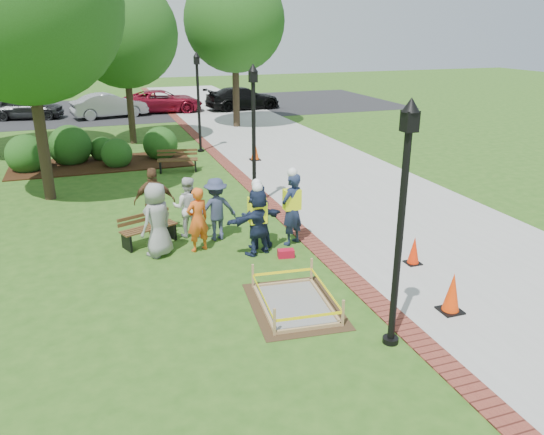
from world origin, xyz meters
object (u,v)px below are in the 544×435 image
object	(u,v)px
hivis_worker_a	(258,219)
hivis_worker_b	(292,207)
wet_concrete_pad	(295,295)
hivis_worker_c	(257,214)
cone_front	(452,294)
lamp_near	(402,210)
bench_near	(149,235)

from	to	relation	value
hivis_worker_a	hivis_worker_b	size ratio (longest dim) A/B	0.90
hivis_worker_a	hivis_worker_b	world-z (taller)	hivis_worker_b
wet_concrete_pad	hivis_worker_c	distance (m)	3.20
wet_concrete_pad	cone_front	world-z (taller)	cone_front
wet_concrete_pad	hivis_worker_b	world-z (taller)	hivis_worker_b
wet_concrete_pad	lamp_near	distance (m)	3.07
hivis_worker_a	hivis_worker_c	xyz separation A→B (m)	(0.11, 0.40, -0.01)
wet_concrete_pad	cone_front	bearing A→B (deg)	-23.81
cone_front	lamp_near	distance (m)	2.71
bench_near	hivis_worker_a	bearing A→B (deg)	-31.43
hivis_worker_a	hivis_worker_b	bearing A→B (deg)	17.16
lamp_near	hivis_worker_c	xyz separation A→B (m)	(-0.91, 4.89, -1.59)
bench_near	cone_front	xyz separation A→B (m)	(5.11, -5.44, 0.16)
hivis_worker_b	hivis_worker_a	bearing A→B (deg)	-162.84
hivis_worker_c	wet_concrete_pad	bearing A→B (deg)	-93.95
lamp_near	wet_concrete_pad	bearing A→B (deg)	122.46
wet_concrete_pad	cone_front	size ratio (longest dim) A/B	2.92
lamp_near	hivis_worker_c	distance (m)	5.22
bench_near	lamp_near	size ratio (longest dim) A/B	0.35
hivis_worker_a	hivis_worker_c	world-z (taller)	hivis_worker_a
bench_near	hivis_worker_c	xyz separation A→B (m)	(2.55, -1.09, 0.64)
lamp_near	hivis_worker_c	size ratio (longest dim) A/B	2.39
cone_front	hivis_worker_c	size ratio (longest dim) A/B	0.47
wet_concrete_pad	bench_near	xyz separation A→B (m)	(-2.33, 4.21, 0.01)
wet_concrete_pad	bench_near	world-z (taller)	bench_near
hivis_worker_a	cone_front	bearing A→B (deg)	-55.93
wet_concrete_pad	hivis_worker_a	bearing A→B (deg)	87.78
bench_near	lamp_near	bearing A→B (deg)	-59.97
wet_concrete_pad	cone_front	xyz separation A→B (m)	(2.77, -1.22, 0.17)
lamp_near	hivis_worker_a	size ratio (longest dim) A/B	2.36
wet_concrete_pad	hivis_worker_c	xyz separation A→B (m)	(0.22, 3.12, 0.66)
bench_near	cone_front	world-z (taller)	cone_front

